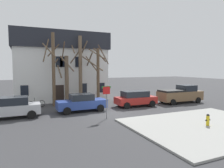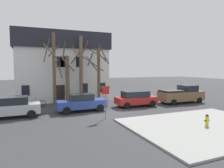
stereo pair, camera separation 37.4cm
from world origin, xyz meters
name	(u,v)px [view 2 (the right image)]	position (x,y,z in m)	size (l,w,h in m)	color
ground_plane	(115,113)	(0.00, 0.00, 0.00)	(120.00, 120.00, 0.00)	#38383A
sidewalk_slab	(205,126)	(4.21, -6.16, 0.06)	(10.52, 7.98, 0.12)	#999993
building_main	(61,66)	(-3.00, 11.01, 4.32)	(11.46, 7.44, 8.46)	white
tree_bare_near	(54,67)	(-4.51, 5.84, 4.16)	(2.26, 2.24, 7.79)	brown
tree_bare_mid	(67,78)	(-3.06, 6.67, 2.95)	(2.39, 2.58, 5.73)	brown
tree_bare_far	(81,67)	(-1.36, 6.67, 4.14)	(2.19, 2.29, 7.74)	brown
tree_bare_end	(98,72)	(0.49, 5.91, 3.56)	(3.10, 2.41, 6.65)	brown
car_silver_wagon	(11,107)	(-8.46, 1.94, 0.90)	(4.47, 2.10, 1.73)	#B7BABF
car_blue_sedan	(82,103)	(-2.53, 2.06, 0.83)	(4.60, 2.01, 1.66)	#2D4799
car_red_wagon	(136,98)	(3.36, 2.13, 0.87)	(4.41, 2.09, 1.66)	#AD231E
pickup_truck_brown	(181,94)	(9.35, 2.01, 1.00)	(5.36, 2.32, 2.06)	brown
fire_hydrant	(207,120)	(4.10, -6.39, 0.54)	(0.42, 0.22, 0.81)	gold
street_sign_pole	(106,96)	(-1.45, -1.47, 1.86)	(0.76, 0.07, 2.64)	slate
bicycle_leaning	(37,104)	(-6.32, 5.78, 0.37)	(1.74, 0.28, 1.03)	black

